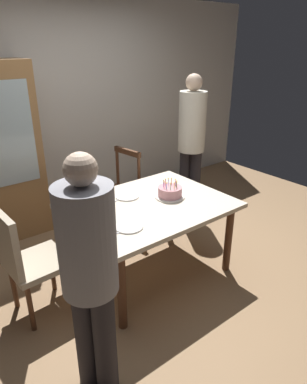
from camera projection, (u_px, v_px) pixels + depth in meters
ground at (149, 270)px, 3.37m from camera, size 6.40×6.40×0.00m
back_wall at (56, 109)px, 4.18m from camera, size 6.40×0.10×2.60m
dining_table at (149, 212)px, 3.12m from camera, size 1.41×1.09×0.72m
birthday_cake at (170, 192)px, 3.19m from camera, size 0.28×0.28×0.17m
plate_near_celebrant at (129, 227)px, 2.68m from camera, size 0.22×0.22×0.01m
plate_far_side at (127, 196)px, 3.22m from camera, size 0.22×0.22×0.01m
fork_near_celebrant at (113, 234)px, 2.58m from camera, size 0.18×0.05×0.01m
fork_far_side at (114, 202)px, 3.12m from camera, size 0.18×0.03×0.01m
chair_spindle_back at (118, 194)px, 3.93m from camera, size 0.50×0.50×0.95m
chair_upholstered at (26, 258)px, 2.63m from camera, size 0.47×0.46×0.95m
person_celebrant at (89, 270)px, 1.91m from camera, size 0.32×0.32×1.57m
person_guest at (192, 138)px, 4.13m from camera, size 0.32×0.32×1.73m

